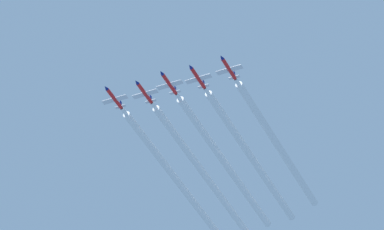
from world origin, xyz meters
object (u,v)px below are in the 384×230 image
at_px(jet_far_left, 228,68).
at_px(jet_inner_left, 197,77).
at_px(jet_far_right, 114,98).
at_px(jet_center, 169,83).
at_px(jet_inner_right, 144,92).

relative_size(jet_far_left, jet_inner_left, 1.00).
bearing_deg(jet_far_right, jet_far_left, -179.18).
xyz_separation_m(jet_far_left, jet_center, (17.11, 0.51, 0.08)).
xyz_separation_m(jet_inner_left, jet_center, (8.19, 0.46, 0.28)).
xyz_separation_m(jet_center, jet_inner_right, (7.80, -0.98, 0.14)).
distance_m(jet_inner_left, jet_center, 8.21).
height_order(jet_center, jet_far_right, jet_far_right).
bearing_deg(jet_inner_right, jet_inner_left, 178.12).
relative_size(jet_far_left, jet_inner_right, 1.00).
xyz_separation_m(jet_far_left, jet_inner_left, (8.92, 0.05, -0.20)).
bearing_deg(jet_inner_left, jet_inner_right, -1.88).
distance_m(jet_center, jet_far_right, 16.50).
bearing_deg(jet_center, jet_inner_right, -7.16).
height_order(jet_far_left, jet_far_right, jet_far_right).
bearing_deg(jet_inner_right, jet_center, 172.84).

